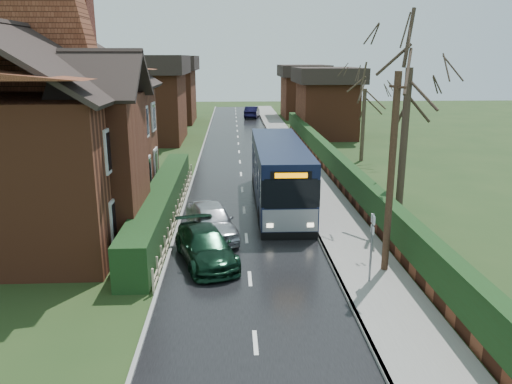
{
  "coord_description": "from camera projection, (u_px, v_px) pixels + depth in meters",
  "views": [
    {
      "loc": [
        -0.55,
        -17.84,
        7.41
      ],
      "look_at": [
        0.45,
        2.89,
        1.8
      ],
      "focal_mm": 35.0,
      "sensor_mm": 36.0,
      "label": 1
    }
  ],
  "objects": [
    {
      "name": "bus_stop_sign",
      "position": [
        372.0,
        239.0,
        16.39
      ],
      "size": [
        0.07,
        0.38,
        2.5
      ],
      "rotation": [
        0.0,
        0.0,
        -0.05
      ],
      "color": "slate",
      "rests_on": "ground"
    },
    {
      "name": "picket_fence",
      "position": [
        178.0,
        209.0,
        23.72
      ],
      "size": [
        0.1,
        16.0,
        0.9
      ],
      "primitive_type": null,
      "color": "gray",
      "rests_on": "ground"
    },
    {
      "name": "front_hedge",
      "position": [
        162.0,
        202.0,
        23.59
      ],
      "size": [
        1.2,
        16.0,
        1.6
      ],
      "primitive_type": "cube",
      "color": "black",
      "rests_on": "ground"
    },
    {
      "name": "telegraph_pole",
      "position": [
        391.0,
        176.0,
        16.84
      ],
      "size": [
        0.3,
        0.89,
        6.99
      ],
      "rotation": [
        0.0,
        0.0,
        0.25
      ],
      "color": "#322016",
      "rests_on": "ground"
    },
    {
      "name": "tree_right_far",
      "position": [
        365.0,
        84.0,
        35.54
      ],
      "size": [
        3.89,
        3.89,
        7.51
      ],
      "color": "#392D22",
      "rests_on": "ground"
    },
    {
      "name": "car_green",
      "position": [
        205.0,
        246.0,
        18.56
      ],
      "size": [
        2.91,
        4.64,
        1.25
      ],
      "primitive_type": "imported",
      "rotation": [
        0.0,
        0.0,
        0.29
      ],
      "color": "black",
      "rests_on": "ground"
    },
    {
      "name": "kerb_right",
      "position": [
        295.0,
        188.0,
        28.93
      ],
      "size": [
        0.12,
        100.0,
        0.14
      ],
      "primitive_type": "cube",
      "color": "gray",
      "rests_on": "ground"
    },
    {
      "name": "right_wall_hedge",
      "position": [
        342.0,
        172.0,
        28.81
      ],
      "size": [
        0.6,
        50.0,
        1.8
      ],
      "color": "brown",
      "rests_on": "ground"
    },
    {
      "name": "kerb_left",
      "position": [
        189.0,
        190.0,
        28.65
      ],
      "size": [
        0.12,
        100.0,
        0.1
      ],
      "primitive_type": "cube",
      "color": "gray",
      "rests_on": "ground"
    },
    {
      "name": "bus",
      "position": [
        279.0,
        175.0,
        25.55
      ],
      "size": [
        2.49,
        10.68,
        3.24
      ],
      "rotation": [
        0.0,
        0.0,
        -0.0
      ],
      "color": "black",
      "rests_on": "ground"
    },
    {
      "name": "tree_house_side",
      "position": [
        70.0,
        65.0,
        28.22
      ],
      "size": [
        4.12,
        4.12,
        9.36
      ],
      "color": "#34261E",
      "rests_on": "ground"
    },
    {
      "name": "ground",
      "position": [
        248.0,
        257.0,
        19.16
      ],
      "size": [
        140.0,
        140.0,
        0.0
      ],
      "primitive_type": "plane",
      "color": "#2C3E1A",
      "rests_on": "ground"
    },
    {
      "name": "tree_right_near",
      "position": [
        410.0,
        56.0,
        21.7
      ],
      "size": [
        4.62,
        4.62,
        9.98
      ],
      "color": "#32251D",
      "rests_on": "ground"
    },
    {
      "name": "road",
      "position": [
        242.0,
        190.0,
        28.8
      ],
      "size": [
        6.0,
        100.0,
        0.02
      ],
      "primitive_type": "cube",
      "color": "black",
      "rests_on": "ground"
    },
    {
      "name": "pavement",
      "position": [
        315.0,
        188.0,
        28.99
      ],
      "size": [
        2.5,
        100.0,
        0.14
      ],
      "primitive_type": "cube",
      "color": "slate",
      "rests_on": "ground"
    },
    {
      "name": "brick_house",
      "position": [
        48.0,
        128.0,
        22.22
      ],
      "size": [
        9.3,
        14.6,
        10.3
      ],
      "color": "brown",
      "rests_on": "ground"
    },
    {
      "name": "car_silver",
      "position": [
        211.0,
        220.0,
        21.17
      ],
      "size": [
        2.72,
        4.54,
        1.45
      ],
      "primitive_type": "imported",
      "rotation": [
        0.0,
        0.0,
        0.25
      ],
      "color": "silver",
      "rests_on": "ground"
    },
    {
      "name": "car_distant",
      "position": [
        252.0,
        112.0,
        62.89
      ],
      "size": [
        2.19,
        4.65,
        1.47
      ],
      "primitive_type": "imported",
      "rotation": [
        0.0,
        0.0,
        3.0
      ],
      "color": "black",
      "rests_on": "ground"
    }
  ]
}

